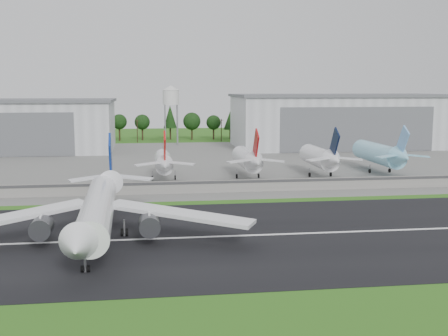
{
  "coord_description": "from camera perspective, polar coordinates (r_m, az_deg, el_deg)",
  "views": [
    {
      "loc": [
        -16.66,
        -93.76,
        28.49
      ],
      "look_at": [
        1.6,
        40.0,
        9.0
      ],
      "focal_mm": 45.0,
      "sensor_mm": 36.0,
      "label": 1
    }
  ],
  "objects": [
    {
      "name": "ground",
      "position": [
        99.4,
        2.23,
        -8.45
      ],
      "size": [
        600.0,
        600.0,
        0.0
      ],
      "primitive_type": "plane",
      "color": "#2B6518",
      "rests_on": "ground"
    },
    {
      "name": "runway",
      "position": [
        108.87,
        1.31,
        -6.93
      ],
      "size": [
        320.0,
        60.0,
        0.1
      ],
      "primitive_type": "cube",
      "color": "black",
      "rests_on": "ground"
    },
    {
      "name": "runway_centerline",
      "position": [
        108.85,
        1.31,
        -6.9
      ],
      "size": [
        220.0,
        1.0,
        0.02
      ],
      "primitive_type": "cube",
      "color": "white",
      "rests_on": "runway"
    },
    {
      "name": "apron",
      "position": [
        216.29,
        -3.29,
        0.64
      ],
      "size": [
        320.0,
        150.0,
        0.1
      ],
      "primitive_type": "cube",
      "color": "slate",
      "rests_on": "ground"
    },
    {
      "name": "blast_fence",
      "position": [
        152.04,
        -1.36,
        -1.9
      ],
      "size": [
        240.0,
        0.61,
        3.5
      ],
      "color": "gray",
      "rests_on": "ground"
    },
    {
      "name": "hangar_west",
      "position": [
        266.86,
        -21.54,
        4.02
      ],
      "size": [
        97.0,
        44.0,
        23.2
      ],
      "color": "silver",
      "rests_on": "ground"
    },
    {
      "name": "hangar_east",
      "position": [
        274.9,
        11.76,
        4.73
      ],
      "size": [
        102.0,
        47.0,
        25.2
      ],
      "color": "silver",
      "rests_on": "ground"
    },
    {
      "name": "water_tower",
      "position": [
        279.03,
        -5.42,
        7.37
      ],
      "size": [
        8.4,
        8.4,
        29.4
      ],
      "color": "#99999E",
      "rests_on": "ground"
    },
    {
      "name": "utility_poles",
      "position": [
        295.61,
        -4.51,
        2.66
      ],
      "size": [
        230.0,
        3.0,
        12.0
      ],
      "primitive_type": null,
      "color": "black",
      "rests_on": "ground"
    },
    {
      "name": "treeline",
      "position": [
        310.52,
        -4.67,
        2.92
      ],
      "size": [
        320.0,
        16.0,
        22.0
      ],
      "primitive_type": null,
      "color": "black",
      "rests_on": "ground"
    },
    {
      "name": "main_airliner",
      "position": [
        106.4,
        -12.7,
        -4.8
      ],
      "size": [
        57.26,
        59.15,
        18.17
      ],
      "rotation": [
        0.0,
        0.0,
        3.17
      ],
      "color": "white",
      "rests_on": "runway"
    },
    {
      "name": "parked_jet_red_a",
      "position": [
        171.83,
        -6.15,
        0.62
      ],
      "size": [
        7.36,
        31.29,
        16.41
      ],
      "color": "silver",
      "rests_on": "ground"
    },
    {
      "name": "parked_jet_red_b",
      "position": [
        174.55,
        2.51,
        0.89
      ],
      "size": [
        7.36,
        31.29,
        16.77
      ],
      "color": "silver",
      "rests_on": "ground"
    },
    {
      "name": "parked_jet_navy",
      "position": [
        180.24,
        9.92,
        1.05
      ],
      "size": [
        7.36,
        31.29,
        16.91
      ],
      "color": "white",
      "rests_on": "ground"
    },
    {
      "name": "parked_jet_skyblue",
      "position": [
        192.69,
        15.76,
        1.38
      ],
      "size": [
        7.36,
        37.29,
        17.16
      ],
      "color": "#89D1ED",
      "rests_on": "ground"
    }
  ]
}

